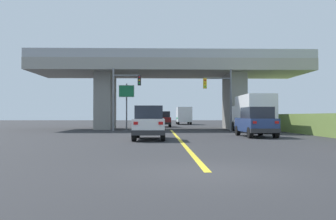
# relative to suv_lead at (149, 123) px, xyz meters

# --- Properties ---
(ground) EXTENTS (160.00, 160.00, 0.00)m
(ground) POSITION_rel_suv_lead_xyz_m (1.82, 17.44, -1.01)
(ground) COLOR #2B2B2D
(overpass_bridge) EXTENTS (29.20, 8.41, 8.08)m
(overpass_bridge) POSITION_rel_suv_lead_xyz_m (1.82, 17.44, 4.67)
(overpass_bridge) COLOR gray
(overpass_bridge) RESTS_ON ground
(lane_divider_stripe) EXTENTS (0.20, 27.08, 0.01)m
(lane_divider_stripe) POSITION_rel_suv_lead_xyz_m (1.82, 0.89, -1.01)
(lane_divider_stripe) COLOR yellow
(lane_divider_stripe) RESTS_ON ground
(suv_lead) EXTENTS (1.87, 4.52, 2.02)m
(suv_lead) POSITION_rel_suv_lead_xyz_m (0.00, 0.00, 0.00)
(suv_lead) COLOR silver
(suv_lead) RESTS_ON ground
(suv_crossing) EXTENTS (1.99, 4.49, 2.02)m
(suv_crossing) POSITION_rel_suv_lead_xyz_m (7.21, 2.52, 0.00)
(suv_crossing) COLOR navy
(suv_crossing) RESTS_ON ground
(box_truck) EXTENTS (2.33, 7.37, 3.21)m
(box_truck) POSITION_rel_suv_lead_xyz_m (8.84, 9.54, 0.67)
(box_truck) COLOR silver
(box_truck) RESTS_ON ground
(sedan_oncoming) EXTENTS (2.00, 4.79, 2.02)m
(sedan_oncoming) POSITION_rel_suv_lead_xyz_m (1.15, 24.90, 0.00)
(sedan_oncoming) COLOR maroon
(sedan_oncoming) RESTS_ON ground
(traffic_signal_nearside) EXTENTS (2.71, 0.36, 5.86)m
(traffic_signal_nearside) POSITION_rel_suv_lead_xyz_m (6.55, 11.88, 2.61)
(traffic_signal_nearside) COLOR #56595E
(traffic_signal_nearside) RESTS_ON ground
(traffic_signal_farside) EXTENTS (2.72, 0.36, 6.00)m
(traffic_signal_farside) POSITION_rel_suv_lead_xyz_m (-2.91, 12.37, 2.77)
(traffic_signal_farside) COLOR slate
(traffic_signal_farside) RESTS_ON ground
(highway_sign) EXTENTS (1.57, 0.17, 4.72)m
(highway_sign) POSITION_rel_suv_lead_xyz_m (-2.70, 14.64, 2.46)
(highway_sign) COLOR #56595E
(highway_sign) RESTS_ON ground
(semi_truck_distant) EXTENTS (2.33, 7.09, 2.89)m
(semi_truck_distant) POSITION_rel_suv_lead_xyz_m (4.79, 38.50, 0.53)
(semi_truck_distant) COLOR silver
(semi_truck_distant) RESTS_ON ground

